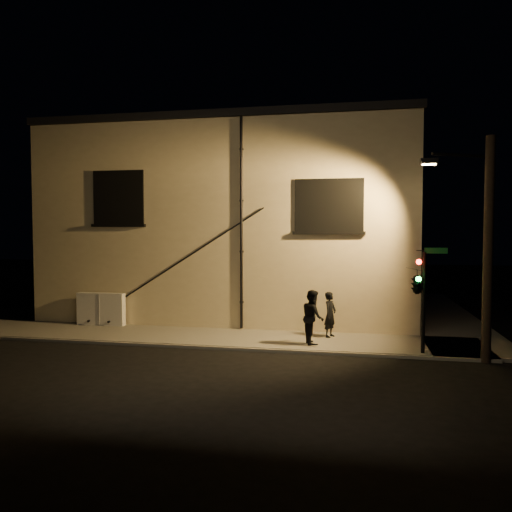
% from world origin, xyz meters
% --- Properties ---
extents(ground, '(90.00, 90.00, 0.00)m').
position_xyz_m(ground, '(0.00, 0.00, 0.00)').
color(ground, black).
extents(sidewalk, '(21.00, 16.00, 0.12)m').
position_xyz_m(sidewalk, '(1.22, 4.39, 0.06)').
color(sidewalk, slate).
rests_on(sidewalk, ground).
extents(building, '(16.20, 12.23, 8.80)m').
position_xyz_m(building, '(-3.00, 8.99, 4.40)').
color(building, beige).
rests_on(building, ground).
extents(utility_cabinet, '(2.03, 0.34, 1.33)m').
position_xyz_m(utility_cabinet, '(-7.71, 2.70, 0.79)').
color(utility_cabinet, white).
rests_on(utility_cabinet, sidewalk).
extents(pedestrian_a, '(0.61, 0.72, 1.66)m').
position_xyz_m(pedestrian_a, '(1.71, 2.15, 0.95)').
color(pedestrian_a, black).
rests_on(pedestrian_a, sidewalk).
extents(pedestrian_b, '(0.93, 1.07, 1.87)m').
position_xyz_m(pedestrian_b, '(1.17, 0.93, 1.05)').
color(pedestrian_b, black).
rests_on(pedestrian_b, sidewalk).
extents(traffic_signal, '(1.37, 1.99, 3.37)m').
position_xyz_m(traffic_signal, '(4.53, 0.19, 2.39)').
color(traffic_signal, black).
rests_on(traffic_signal, sidewalk).
extents(streetlamp_pole, '(2.02, 1.38, 6.88)m').
position_xyz_m(streetlamp_pole, '(6.42, -0.01, 3.67)').
color(streetlamp_pole, black).
rests_on(streetlamp_pole, ground).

